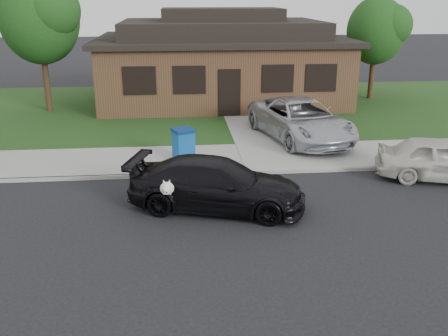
{
  "coord_description": "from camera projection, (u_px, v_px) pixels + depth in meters",
  "views": [
    {
      "loc": [
        1.63,
        -11.32,
        5.44
      ],
      "look_at": [
        2.8,
        1.04,
        1.1
      ],
      "focal_mm": 40.0,
      "sensor_mm": 36.0,
      "label": 1
    }
  ],
  "objects": [
    {
      "name": "house",
      "position": [
        221.0,
        61.0,
        26.04
      ],
      "size": [
        12.6,
        8.6,
        4.65
      ],
      "color": "#422B1C",
      "rests_on": "ground"
    },
    {
      "name": "minivan",
      "position": [
        301.0,
        120.0,
        19.08
      ],
      "size": [
        3.71,
        5.91,
        1.52
      ],
      "primitive_type": "imported",
      "rotation": [
        0.0,
        0.0,
        0.23
      ],
      "color": "#B8BAC0",
      "rests_on": "driveway"
    },
    {
      "name": "tree_0",
      "position": [
        42.0,
        17.0,
        22.52
      ],
      "size": [
        3.78,
        3.6,
        6.34
      ],
      "color": "#332114",
      "rests_on": "ground"
    },
    {
      "name": "curb",
      "position": [
        127.0,
        176.0,
        15.56
      ],
      "size": [
        60.0,
        0.12,
        0.12
      ],
      "primitive_type": "cube",
      "color": "gray",
      "rests_on": "ground"
    },
    {
      "name": "recycling_bin",
      "position": [
        183.0,
        144.0,
        16.74
      ],
      "size": [
        0.86,
        0.86,
        1.09
      ],
      "rotation": [
        0.0,
        0.0,
        0.4
      ],
      "color": "#0E4D9B",
      "rests_on": "sidewalk"
    },
    {
      "name": "sidewalk",
      "position": [
        131.0,
        161.0,
        16.97
      ],
      "size": [
        60.0,
        3.0,
        0.12
      ],
      "primitive_type": "cube",
      "color": "gray",
      "rests_on": "ground"
    },
    {
      "name": "white_compact",
      "position": [
        443.0,
        159.0,
        15.24
      ],
      "size": [
        4.2,
        2.68,
        1.33
      ],
      "primitive_type": "imported",
      "rotation": [
        0.0,
        0.0,
        1.26
      ],
      "color": "beige",
      "rests_on": "ground"
    },
    {
      "name": "sedan",
      "position": [
        217.0,
        184.0,
        13.18
      ],
      "size": [
        5.03,
        3.13,
        1.36
      ],
      "rotation": [
        0.0,
        0.0,
        1.29
      ],
      "color": "black",
      "rests_on": "ground"
    },
    {
      "name": "ground",
      "position": [
        115.0,
        227.0,
        12.29
      ],
      "size": [
        120.0,
        120.0,
        0.0
      ],
      "primitive_type": "plane",
      "color": "black",
      "rests_on": "ground"
    },
    {
      "name": "driveway",
      "position": [
        276.0,
        122.0,
        22.2
      ],
      "size": [
        4.5,
        13.0,
        0.14
      ],
      "primitive_type": "cube",
      "color": "gray",
      "rests_on": "ground"
    },
    {
      "name": "tree_1",
      "position": [
        379.0,
        30.0,
        25.68
      ],
      "size": [
        3.15,
        3.0,
        5.25
      ],
      "color": "#332114",
      "rests_on": "ground"
    },
    {
      "name": "lawn",
      "position": [
        144.0,
        110.0,
        24.48
      ],
      "size": [
        60.0,
        13.0,
        0.13
      ],
      "primitive_type": "cube",
      "color": "#193814",
      "rests_on": "ground"
    }
  ]
}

